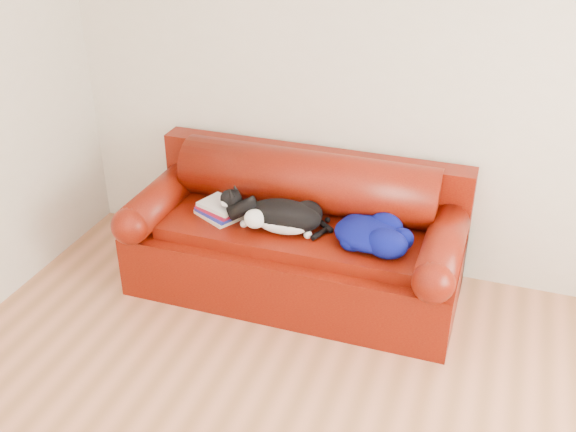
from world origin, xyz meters
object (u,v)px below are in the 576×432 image
sofa_base (295,258)px  book_stack (221,210)px  blanket (372,233)px  cat (283,217)px

sofa_base → book_stack: (-0.48, -0.07, 0.31)m
sofa_base → blanket: bearing=-8.8°
sofa_base → book_stack: book_stack is taller
cat → blanket: cat is taller
sofa_base → cat: (-0.04, -0.11, 0.36)m
book_stack → blanket: size_ratio=0.65×
sofa_base → book_stack: size_ratio=5.95×
sofa_base → blanket: (0.51, -0.08, 0.33)m
book_stack → blanket: 0.99m
cat → book_stack: bearing=150.5°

